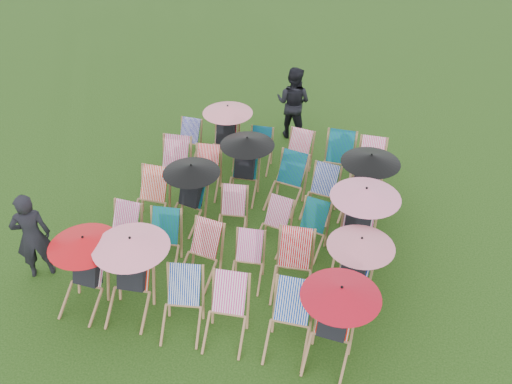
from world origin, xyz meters
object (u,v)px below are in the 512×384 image
(person_rear, at_px, (293,103))
(deckchair_29, at_px, (370,165))
(deckchair_0, at_px, (84,271))
(person_left, at_px, (32,236))
(deckchair_5, at_px, (333,323))

(person_rear, bearing_deg, deckchair_29, 152.34)
(deckchair_0, height_order, person_rear, person_rear)
(deckchair_0, bearing_deg, person_rear, 74.14)
(deckchair_0, xyz_separation_m, person_rear, (1.96, 6.16, 0.17))
(deckchair_29, height_order, person_left, person_left)
(deckchair_29, bearing_deg, person_rear, 141.07)
(deckchair_0, relative_size, person_rear, 0.76)
(deckchair_0, relative_size, deckchair_5, 0.98)
(deckchair_0, xyz_separation_m, person_left, (-1.15, 0.38, 0.14))
(deckchair_5, xyz_separation_m, person_rear, (-2.00, 6.15, 0.16))
(deckchair_0, relative_size, person_left, 0.79)
(deckchair_5, distance_m, deckchair_29, 4.62)
(person_left, bearing_deg, deckchair_0, 127.59)
(deckchair_0, height_order, deckchair_29, deckchair_0)
(person_left, height_order, person_rear, person_rear)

